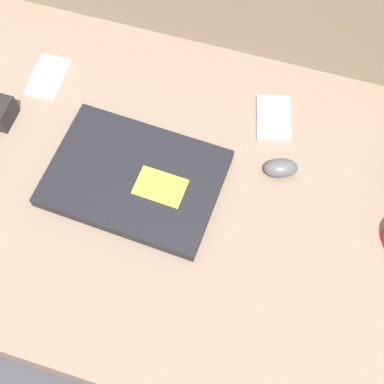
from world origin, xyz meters
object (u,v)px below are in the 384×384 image
(laptop, at_px, (136,176))
(computer_mouse, at_px, (281,168))
(phone_black, at_px, (274,118))
(phone_silver, at_px, (48,77))

(laptop, bearing_deg, computer_mouse, 23.35)
(laptop, xyz_separation_m, computer_mouse, (0.25, 0.09, 0.00))
(laptop, xyz_separation_m, phone_black, (0.21, 0.21, -0.01))
(phone_silver, bearing_deg, computer_mouse, -11.19)
(laptop, distance_m, phone_black, 0.30)
(laptop, relative_size, computer_mouse, 4.46)
(phone_silver, distance_m, phone_black, 0.47)
(computer_mouse, relative_size, phone_silver, 0.69)
(laptop, xyz_separation_m, phone_silver, (-0.25, 0.17, -0.01))
(computer_mouse, bearing_deg, phone_silver, 152.03)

